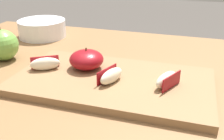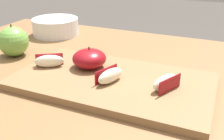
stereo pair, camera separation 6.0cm
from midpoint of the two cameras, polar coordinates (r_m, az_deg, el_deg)
The scene contains 8 objects.
dining_table at distance 0.71m, azimuth 3.44°, elevation -9.75°, with size 1.38×0.78×0.77m.
cutting_board at distance 0.61m, azimuth -2.81°, elevation -2.52°, with size 0.45×0.25×0.02m.
apple_half_skin_up at distance 0.66m, azimuth -8.13°, elevation 2.20°, with size 0.08×0.08×0.05m.
apple_wedge_front at distance 0.58m, azimuth -3.15°, elevation -1.31°, with size 0.05×0.08×0.03m.
apple_wedge_middle at distance 0.67m, azimuth -16.69°, elevation 1.25°, with size 0.07×0.06×0.03m.
apple_wedge_near_knife at distance 0.57m, azimuth 8.76°, elevation -2.15°, with size 0.05×0.07×0.03m.
whole_apple_granny_green at distance 0.82m, azimuth -24.64°, elevation 4.76°, with size 0.09×0.09×0.10m.
ceramic_fruit_bowl at distance 1.01m, azimuth -16.48°, elevation 8.66°, with size 0.17×0.17×0.06m.
Camera 1 is at (0.11, -0.58, 1.06)m, focal length 42.54 mm.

